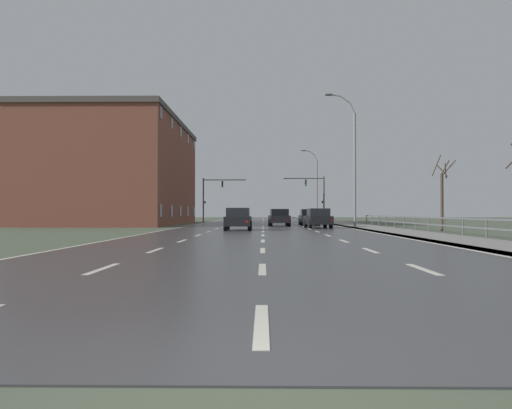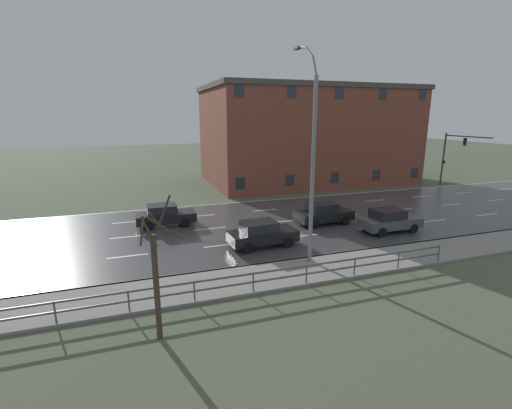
{
  "view_description": "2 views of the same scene",
  "coord_description": "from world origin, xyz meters",
  "px_view_note": "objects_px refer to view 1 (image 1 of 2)",
  "views": [
    {
      "loc": [
        0.02,
        -3.62,
        1.26
      ],
      "look_at": [
        -0.86,
        56.74,
        2.21
      ],
      "focal_mm": 35.42,
      "sensor_mm": 36.0,
      "label": 1
    },
    {
      "loc": [
        23.67,
        29.68,
        7.64
      ],
      "look_at": [
        0.0,
        37.78,
        1.48
      ],
      "focal_mm": 25.34,
      "sensor_mm": 36.0,
      "label": 2
    }
  ],
  "objects_px": {
    "street_lamp_midground": "(353,162)",
    "car_far_left": "(279,217)",
    "car_far_right": "(238,219)",
    "brick_building": "(116,173)",
    "car_distant": "(309,217)",
    "traffic_signal_right": "(316,192)",
    "car_near_left": "(318,218)",
    "street_lamp_distant": "(316,186)",
    "traffic_signal_left": "(212,193)"
  },
  "relations": [
    {
      "from": "traffic_signal_right",
      "to": "car_far_left",
      "type": "height_order",
      "value": "traffic_signal_right"
    },
    {
      "from": "traffic_signal_right",
      "to": "car_near_left",
      "type": "height_order",
      "value": "traffic_signal_right"
    },
    {
      "from": "traffic_signal_right",
      "to": "car_near_left",
      "type": "xyz_separation_m",
      "value": [
        -2.54,
        -25.35,
        -3.13
      ]
    },
    {
      "from": "car_far_left",
      "to": "brick_building",
      "type": "distance_m",
      "value": 19.03
    },
    {
      "from": "street_lamp_midground",
      "to": "traffic_signal_right",
      "type": "xyz_separation_m",
      "value": [
        -0.54,
        23.82,
        -1.51
      ]
    },
    {
      "from": "traffic_signal_right",
      "to": "car_far_left",
      "type": "relative_size",
      "value": 1.42
    },
    {
      "from": "street_lamp_distant",
      "to": "car_distant",
      "type": "xyz_separation_m",
      "value": [
        -2.96,
        -22.06,
        -4.17
      ]
    },
    {
      "from": "street_lamp_midground",
      "to": "car_far_left",
      "type": "height_order",
      "value": "street_lamp_midground"
    },
    {
      "from": "street_lamp_distant",
      "to": "car_near_left",
      "type": "distance_m",
      "value": 31.58
    },
    {
      "from": "car_far_left",
      "to": "brick_building",
      "type": "bearing_deg",
      "value": 155.0
    },
    {
      "from": "traffic_signal_right",
      "to": "car_distant",
      "type": "distance_m",
      "value": 16.74
    },
    {
      "from": "street_lamp_midground",
      "to": "car_far_left",
      "type": "bearing_deg",
      "value": 144.74
    },
    {
      "from": "traffic_signal_left",
      "to": "car_near_left",
      "type": "height_order",
      "value": "traffic_signal_left"
    },
    {
      "from": "car_far_left",
      "to": "car_distant",
      "type": "bearing_deg",
      "value": 45.04
    },
    {
      "from": "car_near_left",
      "to": "car_distant",
      "type": "relative_size",
      "value": 1.02
    },
    {
      "from": "car_far_right",
      "to": "car_distant",
      "type": "height_order",
      "value": "same"
    },
    {
      "from": "car_far_left",
      "to": "brick_building",
      "type": "relative_size",
      "value": 0.18
    },
    {
      "from": "car_far_right",
      "to": "car_near_left",
      "type": "relative_size",
      "value": 0.98
    },
    {
      "from": "car_near_left",
      "to": "car_far_left",
      "type": "bearing_deg",
      "value": 113.53
    },
    {
      "from": "car_far_right",
      "to": "car_distant",
      "type": "distance_m",
      "value": 15.49
    },
    {
      "from": "car_far_right",
      "to": "brick_building",
      "type": "height_order",
      "value": "brick_building"
    },
    {
      "from": "traffic_signal_left",
      "to": "brick_building",
      "type": "relative_size",
      "value": 0.25
    },
    {
      "from": "street_lamp_midground",
      "to": "traffic_signal_left",
      "type": "height_order",
      "value": "street_lamp_midground"
    },
    {
      "from": "traffic_signal_right",
      "to": "car_far_right",
      "type": "height_order",
      "value": "traffic_signal_right"
    },
    {
      "from": "car_distant",
      "to": "brick_building",
      "type": "height_order",
      "value": "brick_building"
    },
    {
      "from": "car_near_left",
      "to": "brick_building",
      "type": "xyz_separation_m",
      "value": [
        -19.96,
        12.8,
        4.66
      ]
    },
    {
      "from": "street_lamp_midground",
      "to": "car_distant",
      "type": "relative_size",
      "value": 2.71
    },
    {
      "from": "street_lamp_midground",
      "to": "car_far_left",
      "type": "xyz_separation_m",
      "value": [
        -5.98,
        4.23,
        -4.65
      ]
    },
    {
      "from": "street_lamp_distant",
      "to": "car_near_left",
      "type": "height_order",
      "value": "street_lamp_distant"
    },
    {
      "from": "traffic_signal_left",
      "to": "car_far_left",
      "type": "relative_size",
      "value": 1.39
    },
    {
      "from": "street_lamp_distant",
      "to": "car_near_left",
      "type": "xyz_separation_m",
      "value": [
        -3.09,
        -31.15,
        -4.17
      ]
    },
    {
      "from": "car_far_right",
      "to": "car_far_left",
      "type": "bearing_deg",
      "value": 73.7
    },
    {
      "from": "street_lamp_distant",
      "to": "traffic_signal_right",
      "type": "height_order",
      "value": "street_lamp_distant"
    },
    {
      "from": "car_distant",
      "to": "car_near_left",
      "type": "bearing_deg",
      "value": -91.16
    },
    {
      "from": "street_lamp_distant",
      "to": "traffic_signal_right",
      "type": "xyz_separation_m",
      "value": [
        -0.55,
        -5.79,
        -1.04
      ]
    },
    {
      "from": "traffic_signal_right",
      "to": "brick_building",
      "type": "xyz_separation_m",
      "value": [
        -22.5,
        -12.56,
        1.53
      ]
    },
    {
      "from": "traffic_signal_left",
      "to": "street_lamp_distant",
      "type": "bearing_deg",
      "value": 19.57
    },
    {
      "from": "traffic_signal_left",
      "to": "car_distant",
      "type": "xyz_separation_m",
      "value": [
        11.3,
        -16.99,
        -3.08
      ]
    },
    {
      "from": "car_near_left",
      "to": "car_far_left",
      "type": "distance_m",
      "value": 6.46
    },
    {
      "from": "street_lamp_midground",
      "to": "car_near_left",
      "type": "distance_m",
      "value": 5.78
    },
    {
      "from": "car_far_right",
      "to": "brick_building",
      "type": "distance_m",
      "value": 23.11
    },
    {
      "from": "car_far_left",
      "to": "car_distant",
      "type": "distance_m",
      "value": 4.5
    },
    {
      "from": "brick_building",
      "to": "traffic_signal_right",
      "type": "bearing_deg",
      "value": 29.16
    },
    {
      "from": "brick_building",
      "to": "street_lamp_midground",
      "type": "bearing_deg",
      "value": -26.05
    },
    {
      "from": "street_lamp_midground",
      "to": "brick_building",
      "type": "height_order",
      "value": "street_lamp_midground"
    },
    {
      "from": "car_far_right",
      "to": "brick_building",
      "type": "relative_size",
      "value": 0.18
    },
    {
      "from": "traffic_signal_right",
      "to": "car_far_right",
      "type": "relative_size",
      "value": 1.45
    },
    {
      "from": "car_distant",
      "to": "traffic_signal_right",
      "type": "bearing_deg",
      "value": 81.19
    },
    {
      "from": "street_lamp_distant",
      "to": "traffic_signal_left",
      "type": "bearing_deg",
      "value": -160.43
    },
    {
      "from": "street_lamp_distant",
      "to": "street_lamp_midground",
      "type": "bearing_deg",
      "value": -90.02
    }
  ]
}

